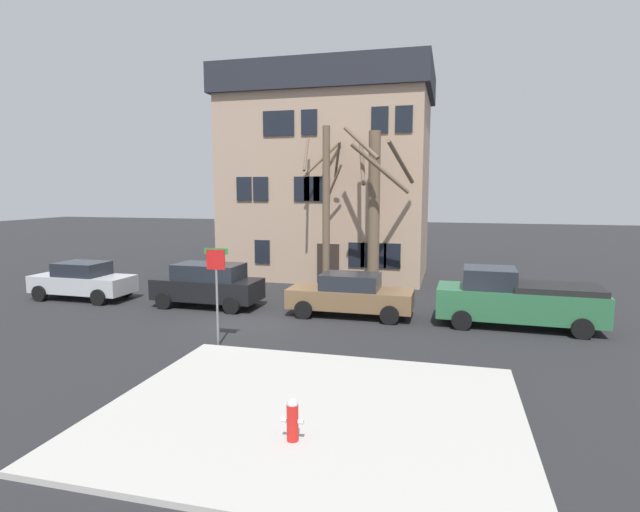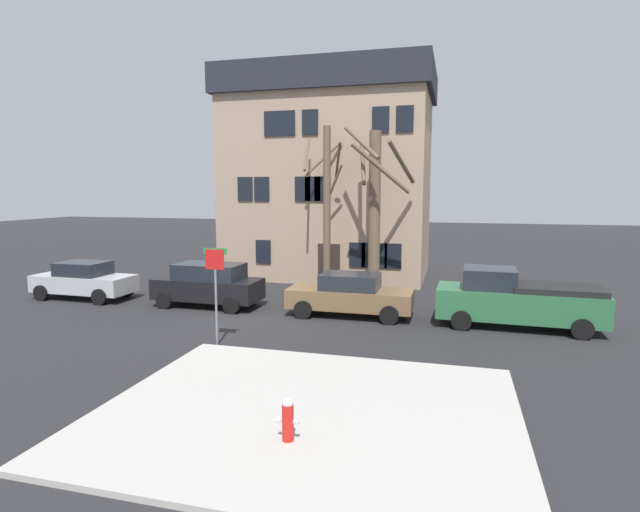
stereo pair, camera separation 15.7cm
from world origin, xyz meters
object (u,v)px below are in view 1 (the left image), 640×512
(building_main, at_px, (328,174))
(car_black_wagon, at_px, (208,284))
(pickup_truck_green, at_px, (517,299))
(street_sign_pole, at_px, (216,278))
(bicycle_leaning, at_px, (187,280))
(fire_hydrant, at_px, (293,419))
(tree_bare_mid, at_px, (374,206))
(car_brown_sedan, at_px, (350,295))
(car_silver_sedan, at_px, (83,281))
(tree_bare_near, at_px, (326,204))

(building_main, bearing_deg, car_black_wagon, -107.51)
(building_main, xyz_separation_m, pickup_truck_green, (8.95, -9.16, -4.65))
(street_sign_pole, relative_size, bicycle_leaning, 1.73)
(street_sign_pole, height_order, bicycle_leaning, street_sign_pole)
(pickup_truck_green, distance_m, street_sign_pole, 10.25)
(fire_hydrant, bearing_deg, tree_bare_mid, 92.50)
(car_black_wagon, distance_m, car_brown_sedan, 5.92)
(car_silver_sedan, relative_size, street_sign_pole, 1.47)
(tree_bare_mid, height_order, fire_hydrant, tree_bare_mid)
(tree_bare_near, bearing_deg, street_sign_pole, -97.04)
(car_black_wagon, xyz_separation_m, pickup_truck_green, (11.81, -0.12, 0.07))
(tree_bare_mid, distance_m, car_brown_sedan, 5.34)
(car_brown_sedan, distance_m, fire_hydrant, 9.98)
(car_silver_sedan, xyz_separation_m, pickup_truck_green, (17.78, -0.06, 0.17))
(building_main, height_order, bicycle_leaning, building_main)
(building_main, bearing_deg, bicycle_leaning, -136.90)
(tree_bare_near, distance_m, fire_hydrant, 15.14)
(street_sign_pole, bearing_deg, tree_bare_near, 82.96)
(car_brown_sedan, distance_m, pickup_truck_green, 5.89)
(tree_bare_near, relative_size, car_black_wagon, 1.74)
(building_main, relative_size, street_sign_pole, 3.70)
(tree_bare_near, bearing_deg, fire_hydrant, -78.53)
(car_silver_sedan, height_order, car_brown_sedan, car_silver_sedan)
(car_brown_sedan, bearing_deg, car_silver_sedan, -179.98)
(building_main, height_order, street_sign_pole, building_main)
(bicycle_leaning, bearing_deg, street_sign_pole, -55.46)
(car_brown_sedan, xyz_separation_m, fire_hydrant, (0.86, -9.94, -0.27))
(tree_bare_mid, bearing_deg, fire_hydrant, -87.50)
(car_black_wagon, height_order, fire_hydrant, car_black_wagon)
(tree_bare_mid, xyz_separation_m, car_silver_sedan, (-12.13, -4.26, -3.21))
(tree_bare_mid, xyz_separation_m, street_sign_pole, (-3.44, -8.94, -1.93))
(car_brown_sedan, height_order, bicycle_leaning, car_brown_sedan)
(car_brown_sedan, height_order, fire_hydrant, car_brown_sedan)
(car_silver_sedan, bearing_deg, car_black_wagon, 0.51)
(car_black_wagon, relative_size, car_brown_sedan, 0.94)
(building_main, relative_size, car_silver_sedan, 2.52)
(car_silver_sedan, xyz_separation_m, car_brown_sedan, (11.89, 0.00, -0.00))
(car_silver_sedan, relative_size, bicycle_leaning, 2.54)
(pickup_truck_green, height_order, street_sign_pole, street_sign_pole)
(pickup_truck_green, bearing_deg, bicycle_leaning, 166.00)
(building_main, relative_size, car_brown_sedan, 2.38)
(fire_hydrant, bearing_deg, car_silver_sedan, 142.07)
(tree_bare_mid, bearing_deg, street_sign_pole, -111.04)
(tree_bare_mid, distance_m, street_sign_pole, 9.77)
(pickup_truck_green, relative_size, fire_hydrant, 6.74)
(tree_bare_near, relative_size, car_brown_sedan, 1.63)
(building_main, height_order, pickup_truck_green, building_main)
(car_brown_sedan, bearing_deg, bicycle_leaning, 157.88)
(pickup_truck_green, bearing_deg, car_black_wagon, 179.43)
(fire_hydrant, bearing_deg, street_sign_pole, 127.68)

